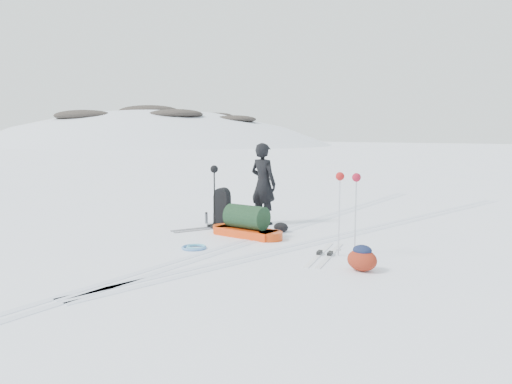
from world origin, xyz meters
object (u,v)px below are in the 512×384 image
(pulk_sled, at_px, (247,224))
(expedition_rucksack, at_px, (225,208))
(ski_poles_black, at_px, (214,177))
(skier, at_px, (263,184))

(pulk_sled, height_order, expedition_rucksack, expedition_rucksack)
(expedition_rucksack, relative_size, ski_poles_black, 0.61)
(skier, relative_size, expedition_rucksack, 2.19)
(skier, bearing_deg, pulk_sled, 116.28)
(skier, xyz_separation_m, expedition_rucksack, (-0.65, -0.64, -0.56))
(skier, relative_size, ski_poles_black, 1.34)
(skier, distance_m, pulk_sled, 1.67)
(ski_poles_black, bearing_deg, expedition_rucksack, 96.67)
(pulk_sled, xyz_separation_m, ski_poles_black, (-1.21, 0.31, 0.93))
(skier, height_order, pulk_sled, skier)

